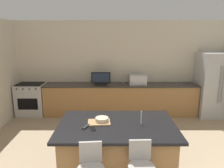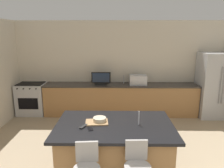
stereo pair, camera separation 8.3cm
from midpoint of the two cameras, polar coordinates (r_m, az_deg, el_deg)
The scene contains 13 objects.
wall_back at distance 6.39m, azimuth 2.02°, elevation 4.56°, with size 6.66×0.12×2.67m, color beige.
counter_back at distance 6.22m, azimuth 1.67°, elevation -4.09°, with size 4.36×0.62×0.90m.
kitchen_island at distance 3.62m, azimuth 0.38°, elevation -17.16°, with size 1.84×1.21×0.92m.
refrigerator at distance 6.65m, azimuth 24.98°, elevation -0.17°, with size 0.88×0.80×1.80m.
range_oven at distance 6.65m, azimuth -21.21°, elevation -3.79°, with size 0.79×0.63×0.92m.
microwave at distance 6.11m, azimuth 6.28°, elevation 1.17°, with size 0.48×0.36×0.27m, color #B7BABF.
tv_monitor at distance 6.02m, azimuth -3.59°, elevation 1.34°, with size 0.54×0.16×0.36m.
sink_faucet_back at distance 6.17m, azimuth 2.50°, elevation 1.23°, with size 0.02×0.02×0.24m, color #B2B2B7.
sink_faucet_island at distance 3.40m, azimuth 6.87°, elevation -8.90°, with size 0.02×0.02×0.22m, color #B2B2B7.
fruit_bowl at distance 3.49m, azimuth -3.61°, elevation -9.51°, with size 0.21×0.21×0.08m, color beige.
cell_phone at distance 3.27m, azimuth -6.10°, elevation -11.81°, with size 0.07×0.15×0.01m, color black.
tv_remote at distance 3.34m, azimuth -7.84°, elevation -11.21°, with size 0.04×0.17×0.02m, color black.
cutting_board at distance 3.48m, azimuth -4.38°, elevation -10.14°, with size 0.35×0.26×0.02m, color #A87F51.
Camera 1 is at (-0.29, -1.13, 2.30)m, focal length 34.29 mm.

